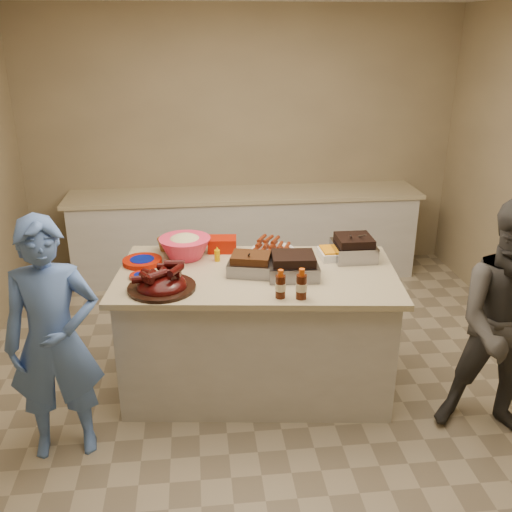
{
  "coord_description": "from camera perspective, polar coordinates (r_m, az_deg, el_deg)",
  "views": [
    {
      "loc": [
        -0.5,
        -3.43,
        2.46
      ],
      "look_at": [
        -0.1,
        0.19,
        1.01
      ],
      "focal_mm": 40.0,
      "sensor_mm": 36.0,
      "label": 1
    }
  ],
  "objects": [
    {
      "name": "mustard_bottle",
      "position": [
        4.11,
        -3.89,
        -0.5
      ],
      "size": [
        0.05,
        0.05,
        0.11
      ],
      "primitive_type": "cylinder",
      "rotation": [
        0.0,
        0.0,
        -0.12
      ],
      "color": "#E6A700",
      "rests_on": "island"
    },
    {
      "name": "pulled_pork_tray",
      "position": [
        3.89,
        -0.51,
        -1.76
      ],
      "size": [
        0.35,
        0.29,
        0.09
      ],
      "primitive_type": "cube",
      "rotation": [
        0.0,
        0.0,
        -0.25
      ],
      "color": "#47230F",
      "rests_on": "island"
    },
    {
      "name": "coleslaw_bowl",
      "position": [
        4.19,
        -7.06,
        -0.13
      ],
      "size": [
        0.42,
        0.42,
        0.26
      ],
      "primitive_type": null,
      "rotation": [
        0.0,
        0.0,
        -0.12
      ],
      "color": "#ED2E50",
      "rests_on": "island"
    },
    {
      "name": "bbq_bottle_b",
      "position": [
        3.56,
        2.44,
        -4.16
      ],
      "size": [
        0.07,
        0.07,
        0.19
      ],
      "primitive_type": "cylinder",
      "rotation": [
        0.0,
        0.0,
        -0.12
      ],
      "color": "#3A1407",
      "rests_on": "island"
    },
    {
      "name": "basket_stack",
      "position": [
        4.29,
        -3.38,
        0.53
      ],
      "size": [
        0.22,
        0.17,
        0.1
      ],
      "primitive_type": "cube",
      "rotation": [
        0.0,
        0.0,
        -0.09
      ],
      "color": "#9A1302",
      "rests_on": "island"
    },
    {
      "name": "roasting_pan",
      "position": [
        4.2,
        9.67,
        -0.23
      ],
      "size": [
        0.29,
        0.29,
        0.12
      ],
      "primitive_type": "cube",
      "rotation": [
        0.0,
        0.0,
        -0.01
      ],
      "color": "gray",
      "rests_on": "island"
    },
    {
      "name": "plastic_cup",
      "position": [
        4.34,
        -9.09,
        0.54
      ],
      "size": [
        0.12,
        0.11,
        0.11
      ],
      "primitive_type": "imported",
      "rotation": [
        0.0,
        0.0,
        -0.12
      ],
      "color": "brown",
      "rests_on": "island"
    },
    {
      "name": "rib_platter",
      "position": [
        3.71,
        -9.39,
        -3.28
      ],
      "size": [
        0.59,
        0.59,
        0.18
      ],
      "primitive_type": null,
      "rotation": [
        0.0,
        0.0,
        -0.46
      ],
      "color": "#3E0706",
      "rests_on": "island"
    },
    {
      "name": "guest_blue",
      "position": [
        3.99,
        -18.13,
        -17.6
      ],
      "size": [
        0.71,
        1.57,
        0.36
      ],
      "primitive_type": "imported",
      "rotation": [
        0.0,
        0.0,
        0.11
      ],
      "color": "#5177C4",
      "rests_on": "ground"
    },
    {
      "name": "room",
      "position": [
        4.25,
        1.73,
        -13.58
      ],
      "size": [
        4.5,
        5.0,
        2.7
      ],
      "primitive_type": null,
      "color": "#988763",
      "rests_on": "ground"
    },
    {
      "name": "sauce_bowl",
      "position": [
        4.07,
        -0.44,
        -0.64
      ],
      "size": [
        0.14,
        0.06,
        0.13
      ],
      "primitive_type": "imported",
      "rotation": [
        0.0,
        0.0,
        -0.12
      ],
      "color": "silver",
      "rests_on": "island"
    },
    {
      "name": "mac_cheese_dish",
      "position": [
        4.21,
        8.27,
        -0.14
      ],
      "size": [
        0.29,
        0.22,
        0.08
      ],
      "primitive_type": "cube",
      "rotation": [
        0.0,
        0.0,
        0.03
      ],
      "color": "#FF9F0D",
      "rests_on": "island"
    },
    {
      "name": "brisket_tray",
      "position": [
        3.86,
        3.71,
        -2.04
      ],
      "size": [
        0.35,
        0.3,
        0.1
      ],
      "primitive_type": "cube",
      "rotation": [
        0.0,
        0.0,
        -0.07
      ],
      "color": "black",
      "rests_on": "island"
    },
    {
      "name": "bbq_bottle_a",
      "position": [
        3.55,
        4.53,
        -4.23
      ],
      "size": [
        0.07,
        0.07,
        0.2
      ],
      "primitive_type": "cylinder",
      "rotation": [
        0.0,
        0.0,
        -0.12
      ],
      "color": "#3A1407",
      "rests_on": "island"
    },
    {
      "name": "plate_stack_small",
      "position": [
        3.9,
        -11.36,
        -2.13
      ],
      "size": [
        0.18,
        0.18,
        0.02
      ],
      "primitive_type": "cylinder",
      "rotation": [
        0.0,
        0.0,
        -0.12
      ],
      "color": "#9A1302",
      "rests_on": "island"
    },
    {
      "name": "back_counter",
      "position": [
        6.0,
        -1.11,
        2.23
      ],
      "size": [
        3.6,
        0.64,
        0.9
      ],
      "primitive_type": null,
      "color": "beige",
      "rests_on": "ground"
    },
    {
      "name": "plate_stack_large",
      "position": [
        4.13,
        -11.29,
        -0.74
      ],
      "size": [
        0.31,
        0.31,
        0.03
      ],
      "primitive_type": "cylinder",
      "rotation": [
        0.0,
        0.0,
        -0.12
      ],
      "color": "#9A1302",
      "rests_on": "island"
    },
    {
      "name": "island",
      "position": [
        4.35,
        0.07,
        -12.63
      ],
      "size": [
        2.02,
        1.22,
        0.91
      ],
      "primitive_type": null,
      "rotation": [
        0.0,
        0.0,
        -0.12
      ],
      "color": "beige",
      "rests_on": "ground"
    },
    {
      "name": "sausage_plate",
      "position": [
        4.29,
        1.7,
        0.51
      ],
      "size": [
        0.43,
        0.43,
        0.05
      ],
      "primitive_type": "cylinder",
      "rotation": [
        0.0,
        0.0,
        -0.45
      ],
      "color": "silver",
      "rests_on": "island"
    },
    {
      "name": "guest_gray",
      "position": [
        4.23,
        22.58,
        -15.74
      ],
      "size": [
        1.26,
        1.73,
        0.59
      ],
      "primitive_type": "imported",
      "rotation": [
        0.0,
        0.0,
        -0.36
      ],
      "color": "#44433E",
      "rests_on": "ground"
    }
  ]
}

